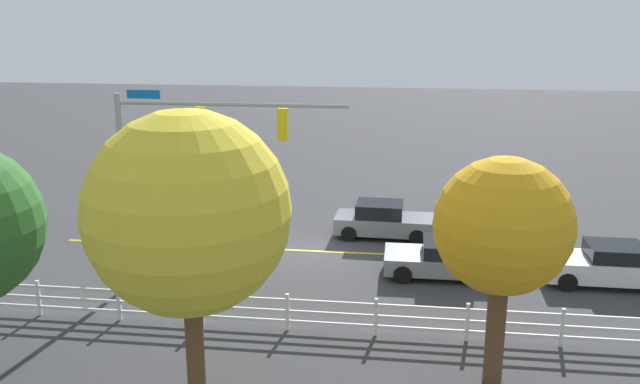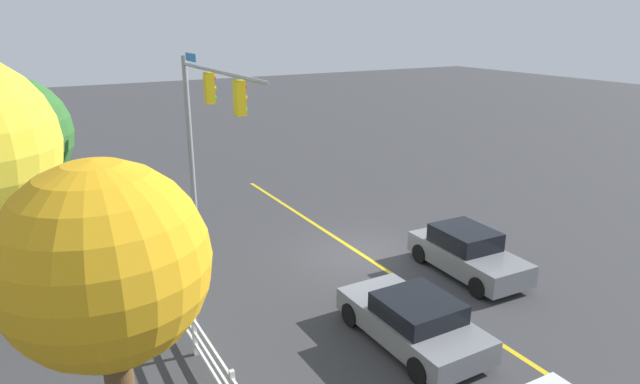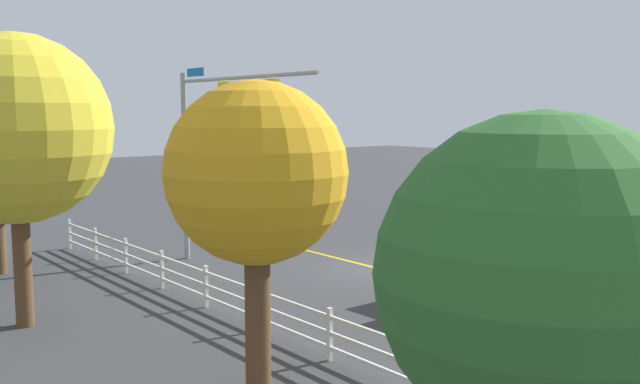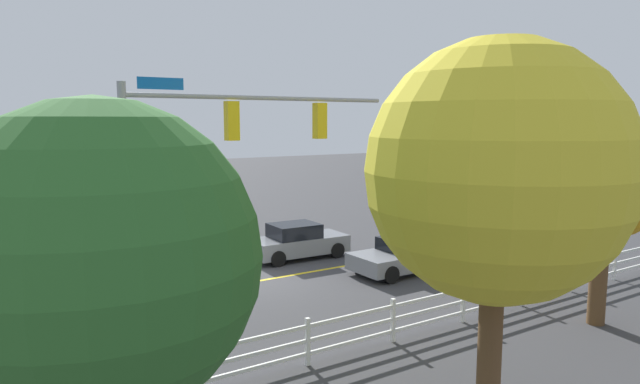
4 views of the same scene
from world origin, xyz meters
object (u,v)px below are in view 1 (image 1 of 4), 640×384
(tree_3, at_px, (503,227))
(car_0, at_px, (383,221))
(tree_2, at_px, (188,213))
(car_2, at_px, (609,265))
(car_1, at_px, (444,259))

(tree_3, bearing_deg, car_0, -73.84)
(tree_3, bearing_deg, tree_2, 16.89)
(car_0, bearing_deg, car_2, -25.37)
(car_0, xyz_separation_m, car_2, (-7.91, 4.07, -0.02))
(car_0, xyz_separation_m, tree_3, (-3.22, 11.12, 3.42))
(tree_2, bearing_deg, car_2, -141.99)
(car_0, distance_m, tree_2, 14.42)
(car_0, height_order, car_2, car_0)
(tree_3, bearing_deg, car_1, -82.80)
(car_2, height_order, tree_2, tree_2)
(car_1, relative_size, tree_3, 0.71)
(car_0, relative_size, tree_2, 0.58)
(car_2, xyz_separation_m, tree_2, (11.76, 9.19, 4.15))
(car_0, relative_size, car_2, 0.96)
(car_0, bearing_deg, tree_2, -104.33)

